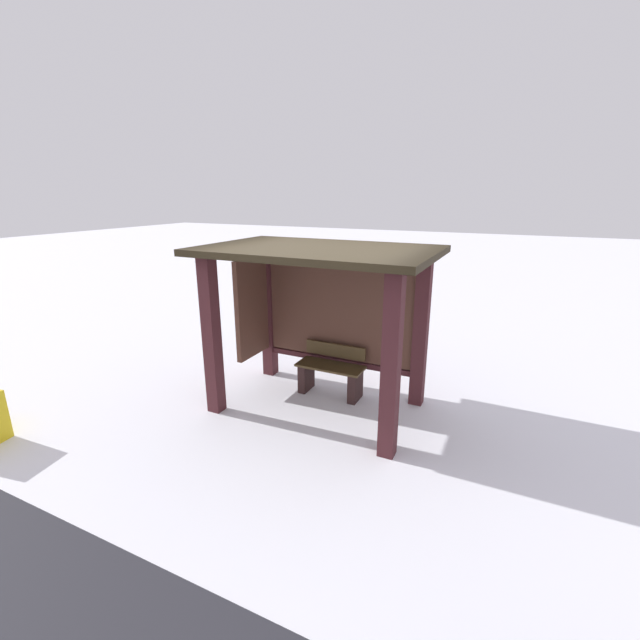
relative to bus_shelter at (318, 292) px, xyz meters
The scene contains 3 objects.
ground_plane 1.64m from the bus_shelter, 62.82° to the right, with size 60.00×60.00×0.00m, color white.
bus_shelter is the anchor object (origin of this frame).
bench_left_inside 1.32m from the bus_shelter, 68.51° to the left, with size 1.01×0.41×0.76m.
Camera 1 is at (2.43, -5.00, 2.94)m, focal length 24.06 mm.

